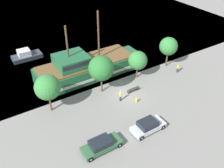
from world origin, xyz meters
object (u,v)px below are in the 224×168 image
(pedestrian_walking_near, at_px, (178,68))
(pirate_ship, at_px, (85,67))
(parked_car_curb_front, at_px, (148,126))
(moored_boat_dockside, at_px, (26,55))
(parked_car_curb_mid, at_px, (101,145))
(fire_hydrant, at_px, (137,100))
(bench_promenade_east, at_px, (133,89))
(pedestrian_walking_far, at_px, (121,96))

(pedestrian_walking_near, bearing_deg, pirate_ship, 151.69)
(parked_car_curb_front, bearing_deg, moored_boat_dockside, 105.59)
(pirate_ship, xyz_separation_m, parked_car_curb_mid, (-5.64, -14.81, -0.87))
(parked_car_curb_front, xyz_separation_m, fire_hydrant, (2.14, 5.15, -0.32))
(pirate_ship, relative_size, bench_promenade_east, 9.28)
(parked_car_curb_front, relative_size, parked_car_curb_mid, 0.92)
(pirate_ship, distance_m, parked_car_curb_mid, 15.88)
(moored_boat_dockside, relative_size, parked_car_curb_front, 1.21)
(moored_boat_dockside, xyz_separation_m, parked_car_curb_mid, (0.96, -25.69, 0.05))
(moored_boat_dockside, distance_m, fire_hydrant, 23.00)
(fire_hydrant, bearing_deg, pedestrian_walking_near, 14.87)
(pirate_ship, distance_m, parked_car_curb_front, 15.30)
(fire_hydrant, height_order, bench_promenade_east, bench_promenade_east)
(moored_boat_dockside, xyz_separation_m, bench_promenade_east, (10.56, -18.68, -0.22))
(pedestrian_walking_near, bearing_deg, moored_boat_dockside, 137.93)
(fire_hydrant, bearing_deg, pedestrian_walking_far, 138.42)
(bench_promenade_east, distance_m, pedestrian_walking_far, 2.97)
(pirate_ship, distance_m, fire_hydrant, 10.56)
(parked_car_curb_front, distance_m, pedestrian_walking_near, 15.10)
(pedestrian_walking_far, bearing_deg, pirate_ship, 97.41)
(parked_car_curb_front, xyz_separation_m, pedestrian_walking_far, (0.43, 6.67, 0.09))
(moored_boat_dockside, height_order, fire_hydrant, moored_boat_dockside)
(pedestrian_walking_near, bearing_deg, pedestrian_walking_far, -173.91)
(pirate_ship, distance_m, pedestrian_walking_far, 8.70)
(pirate_ship, bearing_deg, pedestrian_walking_near, -28.31)
(moored_boat_dockside, xyz_separation_m, parked_car_curb_front, (7.29, -26.13, 0.07))
(parked_car_curb_front, distance_m, bench_promenade_east, 8.14)
(pirate_ship, height_order, bench_promenade_east, pirate_ship)
(pedestrian_walking_near, relative_size, pedestrian_walking_far, 0.98)
(moored_boat_dockside, bearing_deg, pirate_ship, -58.73)
(pirate_ship, height_order, parked_car_curb_front, pirate_ship)
(pirate_ship, distance_m, moored_boat_dockside, 12.76)
(parked_car_curb_mid, relative_size, bench_promenade_east, 2.47)
(parked_car_curb_mid, distance_m, pedestrian_walking_near, 20.57)
(moored_boat_dockside, distance_m, bench_promenade_east, 21.46)
(fire_hydrant, bearing_deg, parked_car_curb_mid, -150.90)
(pirate_ship, height_order, pedestrian_walking_near, pirate_ship)
(bench_promenade_east, height_order, pedestrian_walking_far, pedestrian_walking_far)
(parked_car_curb_front, height_order, pedestrian_walking_far, pedestrian_walking_far)
(bench_promenade_east, relative_size, pedestrian_walking_near, 1.19)
(moored_boat_dockside, xyz_separation_m, fire_hydrant, (9.43, -20.98, -0.25))
(parked_car_curb_mid, relative_size, fire_hydrant, 6.11)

